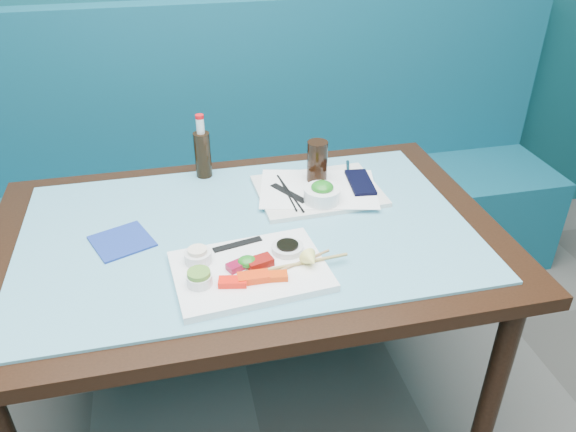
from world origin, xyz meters
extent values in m
cube|color=#0F4C5F|center=(0.00, 2.22, 0.23)|extent=(3.00, 0.55, 0.45)
cube|color=#0F4C5F|center=(0.00, 2.44, 0.70)|extent=(3.00, 0.12, 0.95)
cube|color=black|center=(0.00, 1.45, 0.73)|extent=(1.40, 0.90, 0.04)
cylinder|color=black|center=(0.62, 1.08, 0.35)|extent=(0.06, 0.06, 0.71)
cylinder|color=black|center=(-0.62, 1.82, 0.35)|extent=(0.06, 0.06, 0.71)
cylinder|color=black|center=(0.62, 1.82, 0.35)|extent=(0.06, 0.06, 0.71)
cube|color=#5EA6BD|center=(0.00, 1.45, 0.75)|extent=(1.22, 0.76, 0.01)
cube|color=white|center=(-0.03, 1.25, 0.77)|extent=(0.39, 0.30, 0.02)
cube|color=#FF180A|center=(-0.08, 1.19, 0.78)|extent=(0.07, 0.04, 0.02)
cube|color=#F73409|center=(-0.03, 1.20, 0.79)|extent=(0.07, 0.04, 0.02)
cube|color=#EA3E09|center=(0.02, 1.19, 0.78)|extent=(0.06, 0.04, 0.01)
cube|color=maroon|center=(-0.06, 1.25, 0.79)|extent=(0.06, 0.05, 0.02)
cube|color=maroon|center=(0.00, 1.25, 0.79)|extent=(0.07, 0.05, 0.02)
ellipsoid|color=#1D741A|center=(-0.03, 1.26, 0.79)|extent=(0.06, 0.06, 0.03)
cylinder|color=white|center=(-0.15, 1.21, 0.79)|extent=(0.07, 0.07, 0.03)
cylinder|color=#558D2D|center=(-0.15, 1.21, 0.81)|extent=(0.07, 0.07, 0.01)
cylinder|color=silver|center=(-0.15, 1.30, 0.79)|extent=(0.08, 0.08, 0.03)
cylinder|color=#F5E3C9|center=(-0.15, 1.30, 0.81)|extent=(0.06, 0.06, 0.01)
cylinder|color=silver|center=(0.08, 1.30, 0.79)|extent=(0.09, 0.09, 0.02)
cylinder|color=black|center=(0.08, 1.30, 0.80)|extent=(0.07, 0.07, 0.01)
cone|color=#FFFB78|center=(0.12, 1.22, 0.80)|extent=(0.05, 0.05, 0.04)
cube|color=black|center=(-0.04, 1.35, 0.78)|extent=(0.13, 0.05, 0.00)
cylinder|color=#9E784A|center=(0.08, 1.23, 0.78)|extent=(0.20, 0.08, 0.01)
cylinder|color=#A18B4C|center=(0.09, 1.23, 0.78)|extent=(0.25, 0.03, 0.01)
cube|color=silver|center=(0.25, 1.60, 0.76)|extent=(0.38, 0.29, 0.01)
cube|color=white|center=(0.25, 1.60, 0.77)|extent=(0.40, 0.32, 0.00)
cylinder|color=white|center=(0.24, 1.53, 0.79)|extent=(0.13, 0.13, 0.04)
ellipsoid|color=#1D791C|center=(0.24, 1.53, 0.82)|extent=(0.08, 0.08, 0.03)
cylinder|color=black|center=(0.26, 1.66, 0.84)|extent=(0.07, 0.07, 0.13)
cube|color=black|center=(0.38, 1.60, 0.78)|extent=(0.08, 0.16, 0.01)
cylinder|color=silver|center=(0.37, 1.71, 0.78)|extent=(0.04, 0.09, 0.01)
cylinder|color=black|center=(0.15, 1.59, 0.77)|extent=(0.01, 0.21, 0.01)
cylinder|color=black|center=(0.15, 1.59, 0.77)|extent=(0.03, 0.24, 0.01)
cube|color=black|center=(0.15, 1.59, 0.77)|extent=(0.09, 0.14, 0.00)
cylinder|color=black|center=(-0.08, 1.79, 0.83)|extent=(0.07, 0.07, 0.15)
cylinder|color=silver|center=(-0.08, 1.79, 0.93)|extent=(0.03, 0.03, 0.05)
cylinder|color=red|center=(-0.08, 1.79, 0.96)|extent=(0.03, 0.03, 0.01)
cube|color=navy|center=(-0.34, 1.46, 0.76)|extent=(0.19, 0.19, 0.01)
camera|label=1|loc=(-0.18, 0.16, 1.60)|focal=35.00mm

